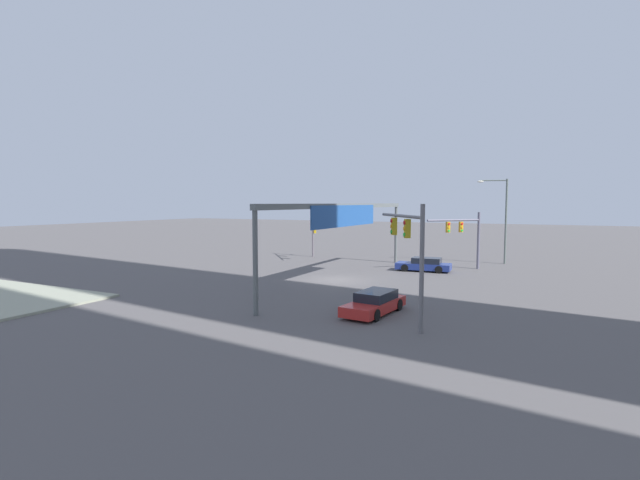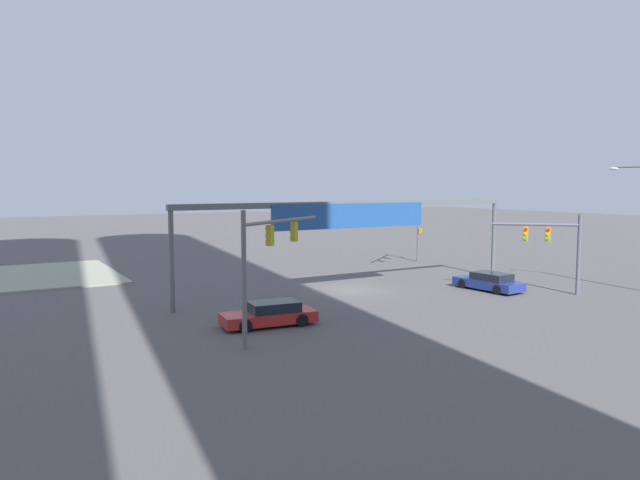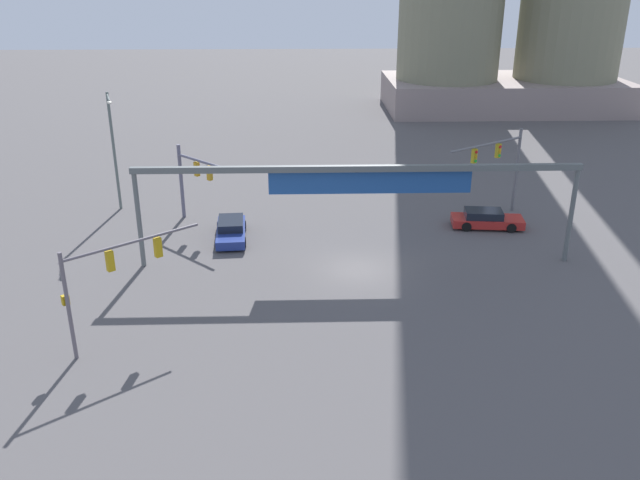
% 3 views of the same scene
% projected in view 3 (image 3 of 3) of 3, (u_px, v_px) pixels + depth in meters
% --- Properties ---
extents(ground_plane, '(220.32, 220.32, 0.00)m').
position_uv_depth(ground_plane, '(357.00, 270.00, 38.14)').
color(ground_plane, '#524F50').
extents(traffic_signal_near_corner, '(5.77, 3.93, 5.97)m').
position_uv_depth(traffic_signal_near_corner, '(500.00, 159.00, 44.88)').
color(traffic_signal_near_corner, slate).
rests_on(traffic_signal_near_corner, ground).
extents(traffic_signal_opposite_side, '(5.49, 4.33, 5.16)m').
position_uv_depth(traffic_signal_opposite_side, '(108.00, 271.00, 29.39)').
color(traffic_signal_opposite_side, '#605961').
rests_on(traffic_signal_opposite_side, ground).
extents(traffic_signal_cross_street, '(3.96, 3.97, 5.17)m').
position_uv_depth(traffic_signal_cross_street, '(193.00, 174.00, 44.03)').
color(traffic_signal_cross_street, slate).
rests_on(traffic_signal_cross_street, ground).
extents(streetlamp_curved_arm, '(1.11, 2.82, 8.36)m').
position_uv_depth(streetlamp_curved_arm, '(113.00, 143.00, 45.68)').
color(streetlamp_curved_arm, '#596560').
rests_on(streetlamp_curved_arm, ground).
extents(overhead_sign_gantry, '(25.29, 0.43, 5.96)m').
position_uv_depth(overhead_sign_gantry, '(361.00, 180.00, 37.17)').
color(overhead_sign_gantry, '#595F5F').
rests_on(overhead_sign_gantry, ground).
extents(sedan_car_approaching, '(2.15, 4.82, 1.21)m').
position_uv_depth(sedan_car_approaching, '(231.00, 230.00, 42.40)').
color(sedan_car_approaching, navy).
rests_on(sedan_car_approaching, ground).
extents(sedan_car_waiting_far, '(4.86, 2.28, 1.21)m').
position_uv_depth(sedan_car_waiting_far, '(486.00, 219.00, 44.19)').
color(sedan_car_waiting_far, '#B12521').
rests_on(sedan_car_waiting_far, ground).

